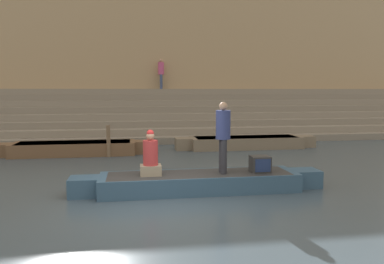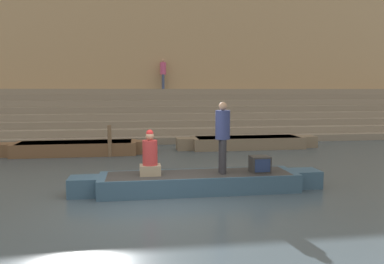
{
  "view_description": "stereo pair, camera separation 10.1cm",
  "coord_description": "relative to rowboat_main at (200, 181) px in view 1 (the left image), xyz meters",
  "views": [
    {
      "loc": [
        -0.51,
        -7.78,
        2.49
      ],
      "look_at": [
        1.11,
        2.37,
        1.35
      ],
      "focal_mm": 35.0,
      "sensor_mm": 36.0,
      "label": 1
    },
    {
      "loc": [
        -0.41,
        -7.79,
        2.49
      ],
      "look_at": [
        1.11,
        2.37,
        1.35
      ],
      "focal_mm": 35.0,
      "sensor_mm": 36.0,
      "label": 2
    }
  ],
  "objects": [
    {
      "name": "ground_plane",
      "position": [
        -1.11,
        -1.18,
        -0.24
      ],
      "size": [
        120.0,
        120.0,
        0.0
      ],
      "primitive_type": "plane",
      "color": "#3D4C56"
    },
    {
      "name": "ghat_steps",
      "position": [
        -1.11,
        11.85,
        0.68
      ],
      "size": [
        36.0,
        5.75,
        2.58
      ],
      "color": "gray",
      "rests_on": "ground"
    },
    {
      "name": "back_wall",
      "position": [
        -1.11,
        14.49,
        4.37
      ],
      "size": [
        34.2,
        1.28,
        9.27
      ],
      "color": "tan",
      "rests_on": "ground"
    },
    {
      "name": "rowboat_main",
      "position": [
        0.0,
        0.0,
        0.0
      ],
      "size": [
        6.26,
        1.29,
        0.45
      ],
      "rotation": [
        0.0,
        0.0,
        -0.01
      ],
      "color": "#33516B",
      "rests_on": "ground"
    },
    {
      "name": "person_standing",
      "position": [
        0.58,
        -0.05,
        1.22
      ],
      "size": [
        0.36,
        0.36,
        1.76
      ],
      "rotation": [
        0.0,
        0.0,
        -0.04
      ],
      "color": "#28282D",
      "rests_on": "rowboat_main"
    },
    {
      "name": "person_rowing",
      "position": [
        -1.2,
        -0.0,
        0.65
      ],
      "size": [
        0.5,
        0.4,
        1.11
      ],
      "rotation": [
        0.0,
        0.0,
        0.18
      ],
      "color": "gray",
      "rests_on": "rowboat_main"
    },
    {
      "name": "tv_set",
      "position": [
        1.54,
        -0.07,
        0.41
      ],
      "size": [
        0.47,
        0.44,
        0.4
      ],
      "rotation": [
        0.0,
        0.0,
        -0.04
      ],
      "color": "#2D2D2D",
      "rests_on": "rowboat_main"
    },
    {
      "name": "moored_boat_shore",
      "position": [
        3.22,
        6.51,
        0.03
      ],
      "size": [
        6.14,
        1.3,
        0.5
      ],
      "rotation": [
        0.0,
        0.0,
        -0.04
      ],
      "color": "#756651",
      "rests_on": "ground"
    },
    {
      "name": "moored_boat_distant",
      "position": [
        -3.87,
        5.94,
        0.03
      ],
      "size": [
        5.93,
        1.3,
        0.5
      ],
      "rotation": [
        0.0,
        0.0,
        -0.09
      ],
      "color": "brown",
      "rests_on": "ground"
    },
    {
      "name": "mooring_post",
      "position": [
        -2.53,
        5.29,
        0.36
      ],
      "size": [
        0.15,
        0.15,
        1.2
      ],
      "primitive_type": "cylinder",
      "color": "brown",
      "rests_on": "ground"
    },
    {
      "name": "person_on_steps",
      "position": [
        0.1,
        13.53,
        3.37
      ],
      "size": [
        0.35,
        0.35,
        1.77
      ],
      "rotation": [
        0.0,
        0.0,
        5.44
      ],
      "color": "#3D4C75",
      "rests_on": "ghat_steps"
    }
  ]
}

